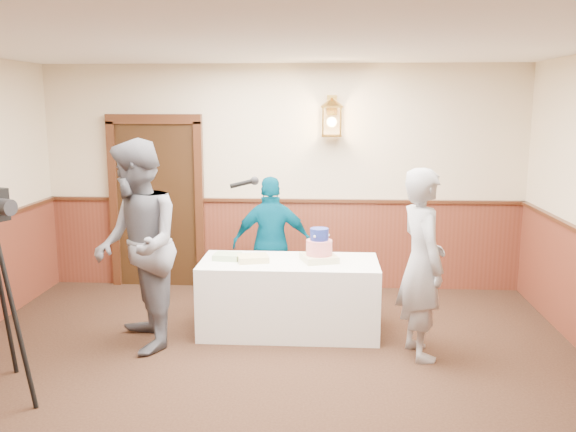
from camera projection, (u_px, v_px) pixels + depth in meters
The scene contains 9 objects.
ground at pixel (250, 426), 4.45m from camera, with size 7.00×7.00×0.00m, color black.
room_shell at pixel (248, 211), 4.63m from camera, with size 6.02×7.02×2.81m.
display_table at pixel (289, 296), 6.24m from camera, with size 1.80×0.80×0.75m, color white.
tiered_cake at pixel (319, 248), 6.14m from camera, with size 0.41×0.41×0.34m.
sheet_cake_yellow at pixel (253, 258), 6.14m from camera, with size 0.30×0.23×0.06m, color #CDCE7B.
sheet_cake_green at pixel (227, 256), 6.23m from camera, with size 0.26×0.21×0.06m, color #9CCC90.
interviewer at pixel (137, 246), 5.72m from camera, with size 1.67×1.20×2.01m.
baker at pixel (422, 264), 5.56m from camera, with size 0.64×0.42×1.76m, color gray.
assistant_p at pixel (272, 243), 6.89m from camera, with size 0.89×0.37×1.52m, color #004762.
Camera 1 is at (0.53, -4.07, 2.33)m, focal length 38.00 mm.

